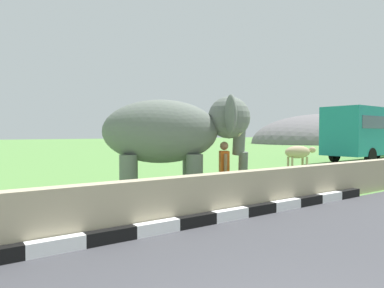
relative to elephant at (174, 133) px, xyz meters
The scene contains 7 objects.
striped_curb 4.29m from the elephant, 143.90° to the right, with size 16.20×0.20×0.24m.
barrier_parapet 2.57m from the elephant, 111.94° to the right, with size 28.00×0.36×1.00m, color tan.
elephant is the anchor object (origin of this frame).
person_handler 1.66m from the elephant, 30.79° to the right, with size 0.42×0.61×1.66m.
bus_teal 19.09m from the elephant, 13.01° to the left, with size 9.46×3.01×3.50m.
cow_near 10.57m from the elephant, 20.48° to the left, with size 1.93×0.98×1.23m.
hill_east 60.83m from the elephant, 30.85° to the left, with size 29.69×23.75×10.89m.
Camera 1 is at (-2.07, -1.52, 1.89)m, focal length 32.18 mm.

